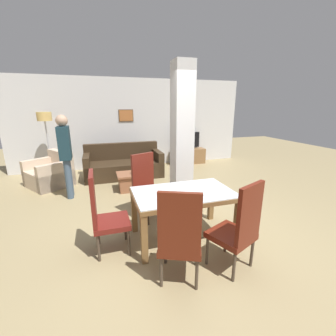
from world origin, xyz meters
The scene contains 16 objects.
ground_plane centered at (0.00, 0.00, 0.00)m, with size 18.00×18.00×0.00m, color #9B885E.
back_wall centered at (0.00, 4.36, 1.35)m, with size 7.20×0.09×2.70m.
divider_pillar centered at (0.48, 1.34, 1.35)m, with size 0.37×0.39×2.70m.
dining_table centered at (0.00, 0.00, 0.57)m, with size 1.42×0.87×0.73m.
dining_chair_far_left centered at (-0.36, 0.84, 0.57)m, with size 0.60×0.60×1.12m.
dining_chair_near_right centered at (0.36, -0.83, 0.57)m, with size 0.60×0.60×1.12m.
dining_chair_head_left centered at (-1.11, 0.00, 0.57)m, with size 0.46×0.46×1.12m.
dining_chair_near_left centered at (-0.36, -0.81, 0.57)m, with size 0.61×0.61×1.12m.
sofa centered at (-0.47, 3.32, 0.29)m, with size 2.05×0.94×0.88m.
armchair centered at (-2.27, 3.08, 0.29)m, with size 1.22×1.24×0.82m.
coffee_table centered at (-0.45, 2.19, 0.21)m, with size 0.62×0.52×0.40m.
bottle centered at (-0.37, 2.08, 0.51)m, with size 0.08×0.08×0.29m.
tv_stand centered at (1.75, 4.08, 0.25)m, with size 1.14×0.40×0.50m.
tv_screen centered at (1.75, 4.08, 0.76)m, with size 0.91×0.32×0.54m.
floor_lamp centered at (-2.36, 3.76, 1.47)m, with size 0.35×0.35×1.74m.
standing_person centered at (-1.75, 2.16, 1.00)m, with size 0.23×0.39×1.73m.
Camera 1 is at (-1.11, -2.77, 1.91)m, focal length 24.00 mm.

